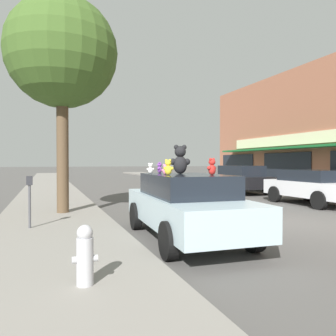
{
  "coord_description": "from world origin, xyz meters",
  "views": [
    {
      "loc": [
        -6.7,
        -7.63,
        1.76
      ],
      "look_at": [
        -3.36,
        1.37,
        1.59
      ],
      "focal_mm": 35.0,
      "sensor_mm": 36.0,
      "label": 1
    }
  ],
  "objects_px": {
    "teddy_bear_yellow": "(168,167)",
    "street_tree": "(62,54)",
    "fire_hydrant": "(85,255)",
    "teddy_bear_red": "(212,167)",
    "teddy_bear_white": "(151,169)",
    "teddy_bear_purple": "(160,168)",
    "parked_car_far_center": "(313,186)",
    "teddy_bear_giant": "(180,160)",
    "parked_car_far_right": "(241,178)",
    "parking_meter": "(30,195)",
    "plush_art_car": "(186,204)",
    "teddy_bear_pink": "(165,169)"
  },
  "relations": [
    {
      "from": "teddy_bear_white",
      "to": "parked_car_far_center",
      "type": "relative_size",
      "value": 0.06
    },
    {
      "from": "teddy_bear_giant",
      "to": "teddy_bear_pink",
      "type": "distance_m",
      "value": 0.62
    },
    {
      "from": "teddy_bear_red",
      "to": "teddy_bear_white",
      "type": "xyz_separation_m",
      "value": [
        -0.99,
        1.25,
        -0.05
      ]
    },
    {
      "from": "teddy_bear_purple",
      "to": "fire_hydrant",
      "type": "distance_m",
      "value": 4.35
    },
    {
      "from": "teddy_bear_red",
      "to": "teddy_bear_white",
      "type": "bearing_deg",
      "value": -78.03
    },
    {
      "from": "teddy_bear_pink",
      "to": "teddy_bear_giant",
      "type": "bearing_deg",
      "value": -125.54
    },
    {
      "from": "parked_car_far_right",
      "to": "street_tree",
      "type": "relative_size",
      "value": 0.58
    },
    {
      "from": "teddy_bear_giant",
      "to": "teddy_bear_pink",
      "type": "height_order",
      "value": "teddy_bear_giant"
    },
    {
      "from": "plush_art_car",
      "to": "teddy_bear_yellow",
      "type": "distance_m",
      "value": 1.01
    },
    {
      "from": "fire_hydrant",
      "to": "teddy_bear_red",
      "type": "bearing_deg",
      "value": 33.61
    },
    {
      "from": "teddy_bear_red",
      "to": "parked_car_far_center",
      "type": "distance_m",
      "value": 8.33
    },
    {
      "from": "teddy_bear_white",
      "to": "parked_car_far_right",
      "type": "relative_size",
      "value": 0.07
    },
    {
      "from": "parked_car_far_right",
      "to": "street_tree",
      "type": "distance_m",
      "value": 11.94
    },
    {
      "from": "plush_art_car",
      "to": "teddy_bear_white",
      "type": "xyz_separation_m",
      "value": [
        -0.64,
        0.67,
        0.81
      ]
    },
    {
      "from": "teddy_bear_yellow",
      "to": "street_tree",
      "type": "relative_size",
      "value": 0.05
    },
    {
      "from": "teddy_bear_purple",
      "to": "street_tree",
      "type": "height_order",
      "value": "street_tree"
    },
    {
      "from": "plush_art_car",
      "to": "teddy_bear_white",
      "type": "distance_m",
      "value": 1.23
    },
    {
      "from": "teddy_bear_yellow",
      "to": "parking_meter",
      "type": "height_order",
      "value": "teddy_bear_yellow"
    },
    {
      "from": "plush_art_car",
      "to": "teddy_bear_pink",
      "type": "xyz_separation_m",
      "value": [
        -0.49,
        0.06,
        0.8
      ]
    },
    {
      "from": "teddy_bear_purple",
      "to": "fire_hydrant",
      "type": "height_order",
      "value": "teddy_bear_purple"
    },
    {
      "from": "teddy_bear_white",
      "to": "parking_meter",
      "type": "distance_m",
      "value": 3.03
    },
    {
      "from": "teddy_bear_white",
      "to": "parked_car_far_center",
      "type": "bearing_deg",
      "value": -154.08
    },
    {
      "from": "teddy_bear_red",
      "to": "parked_car_far_right",
      "type": "bearing_deg",
      "value": -152.3
    },
    {
      "from": "teddy_bear_red",
      "to": "teddy_bear_pink",
      "type": "bearing_deg",
      "value": -63.91
    },
    {
      "from": "parked_car_far_right",
      "to": "teddy_bear_white",
      "type": "bearing_deg",
      "value": -133.46
    },
    {
      "from": "plush_art_car",
      "to": "teddy_bear_pink",
      "type": "height_order",
      "value": "teddy_bear_pink"
    },
    {
      "from": "plush_art_car",
      "to": "teddy_bear_purple",
      "type": "height_order",
      "value": "teddy_bear_purple"
    },
    {
      "from": "teddy_bear_red",
      "to": "parked_car_far_right",
      "type": "distance_m",
      "value": 12.04
    },
    {
      "from": "teddy_bear_red",
      "to": "parking_meter",
      "type": "relative_size",
      "value": 0.29
    },
    {
      "from": "teddy_bear_red",
      "to": "teddy_bear_giant",
      "type": "bearing_deg",
      "value": -96.49
    },
    {
      "from": "teddy_bear_red",
      "to": "teddy_bear_white",
      "type": "height_order",
      "value": "teddy_bear_red"
    },
    {
      "from": "parking_meter",
      "to": "street_tree",
      "type": "bearing_deg",
      "value": 69.46
    },
    {
      "from": "teddy_bear_giant",
      "to": "parked_car_far_right",
      "type": "relative_size",
      "value": 0.17
    },
    {
      "from": "teddy_bear_red",
      "to": "teddy_bear_purple",
      "type": "distance_m",
      "value": 1.77
    },
    {
      "from": "parked_car_far_right",
      "to": "fire_hydrant",
      "type": "relative_size",
      "value": 5.07
    },
    {
      "from": "street_tree",
      "to": "fire_hydrant",
      "type": "height_order",
      "value": "street_tree"
    },
    {
      "from": "parked_car_far_center",
      "to": "street_tree",
      "type": "bearing_deg",
      "value": 178.04
    },
    {
      "from": "street_tree",
      "to": "teddy_bear_giant",
      "type": "bearing_deg",
      "value": -56.17
    },
    {
      "from": "teddy_bear_red",
      "to": "parking_meter",
      "type": "bearing_deg",
      "value": -58.75
    },
    {
      "from": "parked_car_far_center",
      "to": "teddy_bear_purple",
      "type": "bearing_deg",
      "value": -160.49
    },
    {
      "from": "teddy_bear_red",
      "to": "teddy_bear_purple",
      "type": "xyz_separation_m",
      "value": [
        -0.63,
        1.65,
        -0.04
      ]
    },
    {
      "from": "teddy_bear_red",
      "to": "parked_car_far_right",
      "type": "height_order",
      "value": "teddy_bear_red"
    },
    {
      "from": "parked_car_far_center",
      "to": "fire_hydrant",
      "type": "relative_size",
      "value": 5.12
    },
    {
      "from": "teddy_bear_purple",
      "to": "parked_car_far_right",
      "type": "relative_size",
      "value": 0.07
    },
    {
      "from": "teddy_bear_giant",
      "to": "parked_car_far_right",
      "type": "bearing_deg",
      "value": -121.98
    },
    {
      "from": "parked_car_far_right",
      "to": "fire_hydrant",
      "type": "bearing_deg",
      "value": -130.42
    },
    {
      "from": "parking_meter",
      "to": "parked_car_far_center",
      "type": "bearing_deg",
      "value": 10.52
    },
    {
      "from": "teddy_bear_giant",
      "to": "teddy_bear_purple",
      "type": "xyz_separation_m",
      "value": [
        -0.28,
        0.7,
        -0.2
      ]
    },
    {
      "from": "teddy_bear_white",
      "to": "parked_car_far_center",
      "type": "distance_m",
      "value": 8.66
    },
    {
      "from": "teddy_bear_white",
      "to": "street_tree",
      "type": "xyz_separation_m",
      "value": [
        -1.87,
        3.45,
        3.61
      ]
    }
  ]
}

